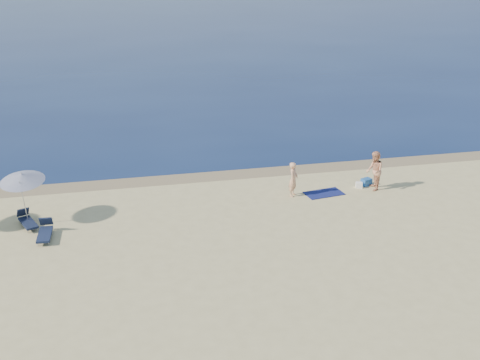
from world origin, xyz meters
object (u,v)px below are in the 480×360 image
(person_right, at_px, (374,171))
(blue_cooler, at_px, (366,182))
(person_left, at_px, (293,179))
(umbrella_near, at_px, (22,178))

(person_right, distance_m, blue_cooler, 1.00)
(person_right, bearing_deg, person_left, -78.22)
(blue_cooler, bearing_deg, person_right, -99.08)
(person_left, distance_m, umbrella_near, 12.25)
(blue_cooler, height_order, umbrella_near, umbrella_near)
(person_right, bearing_deg, blue_cooler, -156.53)
(person_left, bearing_deg, umbrella_near, 124.30)
(person_left, relative_size, person_right, 0.87)
(person_left, distance_m, blue_cooler, 4.09)
(person_right, distance_m, umbrella_near, 16.34)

